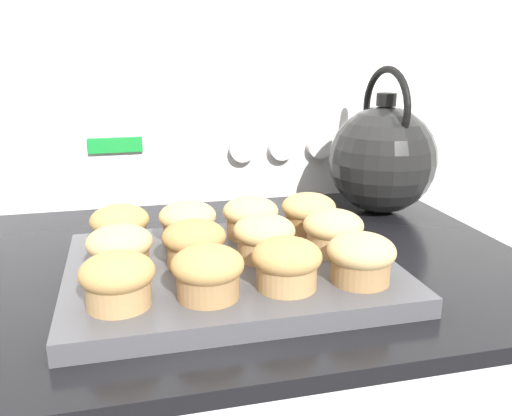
{
  "coord_description": "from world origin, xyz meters",
  "views": [
    {
      "loc": [
        -0.14,
        -0.35,
        1.16
      ],
      "look_at": [
        0.0,
        0.24,
        0.98
      ],
      "focal_mm": 38.0,
      "sensor_mm": 36.0,
      "label": 1
    }
  ],
  "objects_px": {
    "muffin_r1_c0": "(120,248)",
    "tea_kettle": "(382,158)",
    "muffin_pan": "(231,271)",
    "muffin_r0_c0": "(118,279)",
    "muffin_r0_c2": "(287,263)",
    "muffin_r1_c2": "(264,237)",
    "muffin_r2_c2": "(251,217)",
    "muffin_r0_c1": "(208,272)",
    "muffin_r1_c3": "(333,231)",
    "muffin_r2_c0": "(120,226)",
    "muffin_r2_c3": "(309,212)",
    "muffin_r1_c1": "(194,243)",
    "muffin_r2_c1": "(188,222)",
    "muffin_r0_c3": "(361,257)"
  },
  "relations": [
    {
      "from": "muffin_r0_c0",
      "to": "muffin_r0_c3",
      "type": "height_order",
      "value": "same"
    },
    {
      "from": "muffin_r0_c2",
      "to": "muffin_r2_c2",
      "type": "bearing_deg",
      "value": 89.97
    },
    {
      "from": "muffin_r0_c2",
      "to": "muffin_r1_c0",
      "type": "distance_m",
      "value": 0.19
    },
    {
      "from": "muffin_r0_c0",
      "to": "muffin_r2_c2",
      "type": "xyz_separation_m",
      "value": [
        0.17,
        0.17,
        0.0
      ]
    },
    {
      "from": "muffin_r2_c0",
      "to": "muffin_r2_c3",
      "type": "xyz_separation_m",
      "value": [
        0.25,
        -0.0,
        0.0
      ]
    },
    {
      "from": "muffin_r0_c1",
      "to": "muffin_r0_c2",
      "type": "relative_size",
      "value": 1.0
    },
    {
      "from": "muffin_r1_c1",
      "to": "muffin_pan",
      "type": "bearing_deg",
      "value": -1.92
    },
    {
      "from": "muffin_r0_c2",
      "to": "tea_kettle",
      "type": "height_order",
      "value": "tea_kettle"
    },
    {
      "from": "muffin_r2_c2",
      "to": "tea_kettle",
      "type": "distance_m",
      "value": 0.29
    },
    {
      "from": "muffin_pan",
      "to": "muffin_r1_c3",
      "type": "relative_size",
      "value": 5.12
    },
    {
      "from": "muffin_pan",
      "to": "tea_kettle",
      "type": "height_order",
      "value": "tea_kettle"
    },
    {
      "from": "muffin_r1_c0",
      "to": "muffin_r2_c0",
      "type": "bearing_deg",
      "value": 89.74
    },
    {
      "from": "muffin_pan",
      "to": "muffin_r0_c0",
      "type": "bearing_deg",
      "value": -147.0
    },
    {
      "from": "muffin_r2_c0",
      "to": "tea_kettle",
      "type": "bearing_deg",
      "value": 17.22
    },
    {
      "from": "muffin_pan",
      "to": "tea_kettle",
      "type": "relative_size",
      "value": 1.59
    },
    {
      "from": "muffin_r0_c1",
      "to": "muffin_r1_c3",
      "type": "xyz_separation_m",
      "value": [
        0.17,
        0.09,
        0.0
      ]
    },
    {
      "from": "muffin_r0_c0",
      "to": "muffin_r0_c2",
      "type": "xyz_separation_m",
      "value": [
        0.17,
        0.0,
        0.0
      ]
    },
    {
      "from": "muffin_r0_c1",
      "to": "muffin_r0_c3",
      "type": "xyz_separation_m",
      "value": [
        0.16,
        -0.0,
        0.0
      ]
    },
    {
      "from": "muffin_pan",
      "to": "muffin_r2_c2",
      "type": "xyz_separation_m",
      "value": [
        0.04,
        0.08,
        0.04
      ]
    },
    {
      "from": "muffin_pan",
      "to": "muffin_r1_c0",
      "type": "bearing_deg",
      "value": 178.82
    },
    {
      "from": "muffin_r0_c0",
      "to": "muffin_r1_c0",
      "type": "height_order",
      "value": "same"
    },
    {
      "from": "muffin_r0_c0",
      "to": "muffin_r2_c1",
      "type": "bearing_deg",
      "value": 61.93
    },
    {
      "from": "muffin_pan",
      "to": "muffin_r1_c0",
      "type": "xyz_separation_m",
      "value": [
        -0.12,
        0.0,
        0.04
      ]
    },
    {
      "from": "muffin_r1_c0",
      "to": "tea_kettle",
      "type": "relative_size",
      "value": 0.31
    },
    {
      "from": "muffin_r2_c2",
      "to": "muffin_r2_c3",
      "type": "distance_m",
      "value": 0.08
    },
    {
      "from": "muffin_r0_c0",
      "to": "tea_kettle",
      "type": "bearing_deg",
      "value": 35.18
    },
    {
      "from": "muffin_r1_c2",
      "to": "muffin_r1_c3",
      "type": "distance_m",
      "value": 0.09
    },
    {
      "from": "muffin_r0_c0",
      "to": "muffin_r0_c2",
      "type": "relative_size",
      "value": 1.0
    },
    {
      "from": "muffin_r2_c0",
      "to": "muffin_r0_c2",
      "type": "bearing_deg",
      "value": -44.8
    },
    {
      "from": "muffin_r1_c2",
      "to": "muffin_r1_c3",
      "type": "height_order",
      "value": "same"
    },
    {
      "from": "muffin_r0_c2",
      "to": "muffin_r2_c0",
      "type": "xyz_separation_m",
      "value": [
        -0.17,
        0.17,
        0.0
      ]
    },
    {
      "from": "muffin_r1_c2",
      "to": "muffin_r2_c2",
      "type": "height_order",
      "value": "same"
    },
    {
      "from": "muffin_r2_c1",
      "to": "muffin_r2_c2",
      "type": "relative_size",
      "value": 1.0
    },
    {
      "from": "muffin_pan",
      "to": "muffin_r1_c3",
      "type": "xyz_separation_m",
      "value": [
        0.13,
        0.0,
        0.04
      ]
    },
    {
      "from": "muffin_pan",
      "to": "muffin_r1_c2",
      "type": "bearing_deg",
      "value": 3.31
    },
    {
      "from": "muffin_r0_c0",
      "to": "muffin_r1_c3",
      "type": "bearing_deg",
      "value": 18.46
    },
    {
      "from": "muffin_r0_c0",
      "to": "muffin_r0_c2",
      "type": "distance_m",
      "value": 0.17
    },
    {
      "from": "muffin_r1_c2",
      "to": "tea_kettle",
      "type": "height_order",
      "value": "tea_kettle"
    },
    {
      "from": "muffin_r2_c2",
      "to": "muffin_r2_c3",
      "type": "relative_size",
      "value": 1.0
    },
    {
      "from": "muffin_r0_c0",
      "to": "muffin_r1_c2",
      "type": "relative_size",
      "value": 1.0
    },
    {
      "from": "muffin_r0_c0",
      "to": "muffin_r2_c0",
      "type": "height_order",
      "value": "same"
    },
    {
      "from": "muffin_r0_c3",
      "to": "muffin_r1_c1",
      "type": "xyz_separation_m",
      "value": [
        -0.17,
        0.09,
        0.0
      ]
    },
    {
      "from": "muffin_r0_c3",
      "to": "muffin_r1_c2",
      "type": "relative_size",
      "value": 1.0
    },
    {
      "from": "muffin_pan",
      "to": "tea_kettle",
      "type": "xyz_separation_m",
      "value": [
        0.29,
        0.21,
        0.08
      ]
    },
    {
      "from": "muffin_r0_c2",
      "to": "tea_kettle",
      "type": "bearing_deg",
      "value": 49.7
    },
    {
      "from": "muffin_r2_c3",
      "to": "tea_kettle",
      "type": "relative_size",
      "value": 0.31
    },
    {
      "from": "muffin_r1_c1",
      "to": "muffin_r2_c1",
      "type": "height_order",
      "value": "same"
    },
    {
      "from": "muffin_r1_c3",
      "to": "muffin_r2_c0",
      "type": "bearing_deg",
      "value": 161.91
    },
    {
      "from": "muffin_r0_c3",
      "to": "muffin_r1_c1",
      "type": "relative_size",
      "value": 1.0
    },
    {
      "from": "muffin_r1_c1",
      "to": "muffin_r2_c0",
      "type": "height_order",
      "value": "same"
    }
  ]
}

